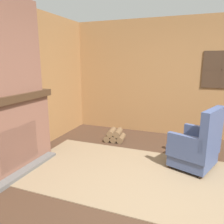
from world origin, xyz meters
TOP-DOWN VIEW (x-y plane):
  - ground_plane at (0.00, 0.00)m, footprint 14.00×14.00m
  - wood_panel_wall_back at (0.01, 2.72)m, footprint 5.98×0.09m
  - fireplace_hearth at (-2.49, 0.00)m, footprint 0.59×1.60m
  - area_rug at (-0.33, 0.52)m, footprint 4.14×1.87m
  - armchair at (0.24, 1.08)m, footprint 0.83×0.88m
  - firewood_stack at (-1.41, 1.80)m, footprint 0.46×0.41m
  - storage_case at (-2.54, 0.35)m, footprint 0.14×0.23m

SIDE VIEW (x-z plane):
  - ground_plane at x=0.00m, z-range 0.00..0.00m
  - area_rug at x=-0.33m, z-range 0.00..0.01m
  - firewood_stack at x=-1.41m, z-range -0.01..0.25m
  - armchair at x=0.24m, z-range -0.14..0.87m
  - fireplace_hearth at x=-2.49m, z-range 0.00..1.21m
  - storage_case at x=-2.54m, z-range 1.21..1.36m
  - wood_panel_wall_back at x=0.01m, z-range 0.00..2.64m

